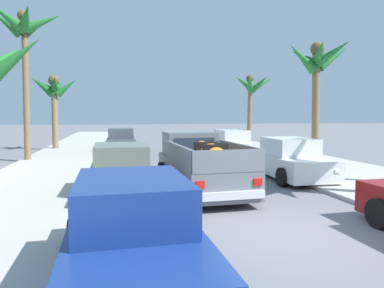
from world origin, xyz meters
name	(u,v)px	position (x,y,z in m)	size (l,w,h in m)	color
ground_plane	(288,233)	(0.00, 0.00, 0.00)	(160.00, 160.00, 0.00)	slate
sidewalk_left	(73,162)	(-5.51, 12.00, 0.06)	(5.30, 60.00, 0.12)	#B2AFA8
sidewalk_right	(276,156)	(5.51, 12.00, 0.06)	(5.30, 60.00, 0.12)	#B2AFA8
curb_left	(99,161)	(-4.26, 12.00, 0.05)	(0.16, 60.00, 0.10)	silver
curb_right	(256,157)	(4.26, 12.00, 0.05)	(0.16, 60.00, 0.10)	silver
pickup_truck	(200,165)	(-0.79, 4.42, 0.81)	(2.34, 5.27, 1.80)	slate
car_left_near	(121,141)	(-3.06, 16.59, 0.71)	(2.10, 4.29, 1.54)	#474C56
car_right_near	(290,160)	(3.00, 5.67, 0.71)	(2.13, 4.31, 1.54)	silver
car_left_mid	(232,144)	(3.14, 12.86, 0.71)	(2.09, 4.29, 1.54)	silver
car_right_mid	(121,171)	(-3.27, 4.28, 0.71)	(2.05, 4.27, 1.54)	slate
car_left_far	(133,235)	(-3.21, -1.50, 0.71)	(2.10, 4.29, 1.54)	navy
palm_tree_left_fore	(23,33)	(-7.83, 13.04, 6.49)	(3.45, 3.54, 7.72)	brown
palm_tree_right_fore	(318,65)	(7.53, 11.31, 5.11)	(3.98, 3.64, 6.40)	brown
palm_tree_right_mid	(53,91)	(-7.45, 19.06, 3.99)	(3.18, 3.28, 5.06)	#846B4C
palm_tree_left_back	(252,87)	(7.86, 21.73, 4.67)	(3.73, 3.64, 5.77)	brown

